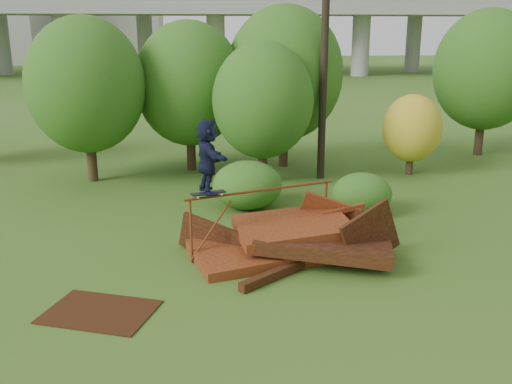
{
  "coord_description": "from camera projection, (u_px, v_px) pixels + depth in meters",
  "views": [
    {
      "loc": [
        -2.13,
        -11.56,
        5.46
      ],
      "look_at": [
        -0.8,
        2.0,
        1.6
      ],
      "focal_mm": 40.0,
      "sensor_mm": 36.0,
      "label": 1
    }
  ],
  "objects": [
    {
      "name": "skateboard",
      "position": [
        208.0,
        193.0,
        13.66
      ],
      "size": [
        0.87,
        0.51,
        0.09
      ],
      "rotation": [
        0.0,
        0.0,
        0.35
      ],
      "color": "black",
      "rests_on": "grind_rail"
    },
    {
      "name": "tree_2",
      "position": [
        263.0,
        101.0,
        20.48
      ],
      "size": [
        3.66,
        3.66,
        5.15
      ],
      "color": "black",
      "rests_on": "ground"
    },
    {
      "name": "ground",
      "position": [
        300.0,
        284.0,
        12.76
      ],
      "size": [
        240.0,
        240.0,
        0.0
      ],
      "primitive_type": "plane",
      "color": "#2D5116",
      "rests_on": "ground"
    },
    {
      "name": "skater",
      "position": [
        208.0,
        156.0,
        13.41
      ],
      "size": [
        0.92,
        1.72,
        1.77
      ],
      "primitive_type": "imported",
      "rotation": [
        0.0,
        0.0,
        1.83
      ],
      "color": "#131831",
      "rests_on": "skateboard"
    },
    {
      "name": "tree_0",
      "position": [
        86.0,
        85.0,
        20.59
      ],
      "size": [
        4.28,
        4.28,
        6.04
      ],
      "color": "black",
      "rests_on": "ground"
    },
    {
      "name": "tree_3",
      "position": [
        284.0,
        74.0,
        22.91
      ],
      "size": [
        4.69,
        4.69,
        6.51
      ],
      "color": "black",
      "rests_on": "ground"
    },
    {
      "name": "flat_plate",
      "position": [
        100.0,
        312.0,
        11.46
      ],
      "size": [
        2.51,
        2.14,
        0.03
      ],
      "primitive_type": "cube",
      "rotation": [
        0.0,
        0.0,
        -0.35
      ],
      "color": "#33190B",
      "rests_on": "ground"
    },
    {
      "name": "shrub_right",
      "position": [
        362.0,
        194.0,
        17.44
      ],
      "size": [
        1.84,
        1.69,
        1.3
      ],
      "primitive_type": "ellipsoid",
      "color": "#215115",
      "rests_on": "ground"
    },
    {
      "name": "grind_rail",
      "position": [
        262.0,
        203.0,
        14.38
      ],
      "size": [
        3.89,
        1.48,
        1.64
      ],
      "color": "#6D3011",
      "rests_on": "ground"
    },
    {
      "name": "tree_5",
      "position": [
        486.0,
        70.0,
        25.07
      ],
      "size": [
        4.59,
        4.59,
        6.45
      ],
      "color": "black",
      "rests_on": "ground"
    },
    {
      "name": "tree_1",
      "position": [
        189.0,
        84.0,
        22.36
      ],
      "size": [
        4.24,
        4.24,
        5.9
      ],
      "color": "black",
      "rests_on": "ground"
    },
    {
      "name": "shrub_left",
      "position": [
        247.0,
        185.0,
        18.0
      ],
      "size": [
        2.22,
        2.05,
        1.53
      ],
      "primitive_type": "ellipsoid",
      "color": "#215115",
      "rests_on": "ground"
    },
    {
      "name": "utility_pole",
      "position": [
        325.0,
        28.0,
        20.47
      ],
      "size": [
        1.4,
        0.28,
        10.96
      ],
      "color": "black",
      "rests_on": "ground"
    },
    {
      "name": "tree_4",
      "position": [
        412.0,
        128.0,
        22.05
      ],
      "size": [
        2.28,
        2.28,
        3.14
      ],
      "color": "black",
      "rests_on": "ground"
    },
    {
      "name": "scrap_pile",
      "position": [
        293.0,
        242.0,
        14.18
      ],
      "size": [
        5.57,
        3.49,
        1.89
      ],
      "color": "#4C170D",
      "rests_on": "ground"
    }
  ]
}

